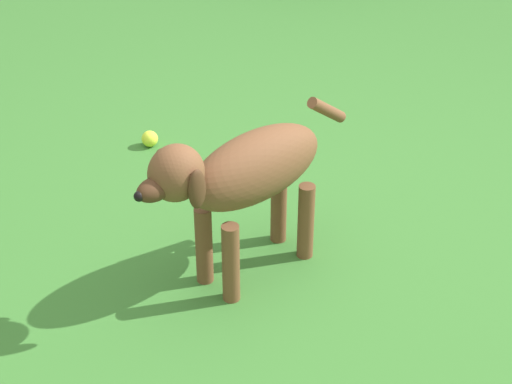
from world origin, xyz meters
TOP-DOWN VIEW (x-y plane):
  - ground at (0.00, 0.00)m, footprint 14.00×14.00m
  - dog at (-0.08, 0.20)m, footprint 0.67×0.55m
  - tennis_ball_0 at (0.69, 0.71)m, footprint 0.07×0.07m

SIDE VIEW (x-z plane):
  - ground at x=0.00m, z-range 0.00..0.00m
  - tennis_ball_0 at x=0.69m, z-range 0.00..0.07m
  - dog at x=-0.08m, z-range 0.09..0.64m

